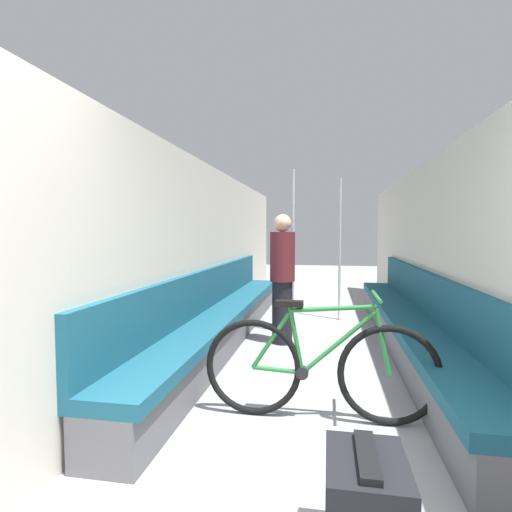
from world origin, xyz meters
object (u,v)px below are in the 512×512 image
bicycle (319,368)px  grab_pole_far (293,255)px  passenger_standing (282,277)px  bench_seat_row_right (410,327)px  luggage_bag (366,511)px  bench_seat_row_left (223,319)px  grab_pole_near (340,251)px

bicycle → grab_pole_far: 2.49m
bicycle → passenger_standing: (-0.48, 1.93, 0.42)m
bench_seat_row_right → grab_pole_far: bearing=157.4°
passenger_standing → luggage_bag: size_ratio=3.31×
bench_seat_row_left → grab_pole_far: (0.80, 0.57, 0.76)m
luggage_bag → passenger_standing: bearing=102.4°
grab_pole_near → luggage_bag: size_ratio=4.59×
bicycle → luggage_bag: (0.22, -1.23, -0.16)m
passenger_standing → bench_seat_row_right: bearing=147.9°
bench_seat_row_left → bicycle: (1.19, -1.80, 0.09)m
grab_pole_far → luggage_bag: 3.74m
grab_pole_far → passenger_standing: 0.51m
passenger_standing → grab_pole_near: bearing=-143.2°
bench_seat_row_right → grab_pole_near: bearing=114.9°
bicycle → luggage_bag: bearing=-72.3°
bench_seat_row_left → grab_pole_near: grab_pole_near is taller
bench_seat_row_right → bicycle: size_ratio=3.25×
bench_seat_row_left → passenger_standing: size_ratio=3.49×
bench_seat_row_right → luggage_bag: bench_seat_row_right is taller
bench_seat_row_left → passenger_standing: (0.71, 0.13, 0.51)m
bicycle → luggage_bag: size_ratio=3.56×
bench_seat_row_left → luggage_bag: bench_seat_row_left is taller
bicycle → grab_pole_near: grab_pole_near is taller
bench_seat_row_right → luggage_bag: size_ratio=11.55×
passenger_standing → luggage_bag: bearing=75.6°
bench_seat_row_left → luggage_bag: bearing=-65.0°
passenger_standing → grab_pole_far: bearing=-128.4°
bicycle → luggage_bag: bicycle is taller
bench_seat_row_left → bicycle: 2.16m
grab_pole_near → grab_pole_far: size_ratio=1.00×
grab_pole_far → bench_seat_row_right: bearing=-22.6°
bench_seat_row_left → bicycle: bearing=-56.5°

